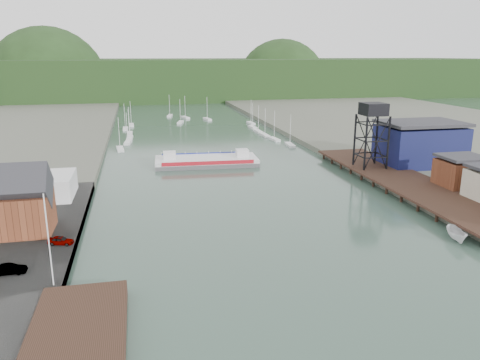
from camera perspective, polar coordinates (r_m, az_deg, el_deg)
name	(u,v)px	position (r m, az deg, el deg)	size (l,w,h in m)	color
ground	(330,307)	(59.71, 10.88, -15.02)	(600.00, 600.00, 0.00)	#294034
west_quay	(14,262)	(75.42, -25.84, -9.02)	(16.00, 80.00, 1.60)	slate
west_stage	(79,330)	(55.76, -19.09, -16.91)	(10.00, 18.00, 1.80)	black
east_pier	(404,180)	(112.60, 19.41, -0.05)	(14.00, 70.00, 2.45)	black
harbor_building	(12,207)	(83.25, -26.08, -2.95)	(12.20, 8.20, 8.90)	#5E2D1A
white_shed	(27,187)	(103.02, -24.54, -0.81)	(18.00, 12.00, 4.50)	silver
flagpole	(49,240)	(62.35, -22.30, -6.84)	(0.16, 0.16, 12.00)	silver
lift_tower	(373,113)	(120.16, 15.94, 7.84)	(6.50, 6.50, 16.00)	black
blue_shed	(420,144)	(130.75, 21.08, 4.14)	(20.50, 14.50, 11.30)	#0B1334
marina_sailboats	(194,130)	(189.14, -5.68, 6.13)	(57.71, 92.65, 0.90)	silver
distant_hills	(161,81)	(349.46, -9.66, 11.76)	(500.00, 120.00, 80.00)	#1D3116
chain_ferry	(206,161)	(129.53, -4.11, 2.36)	(28.45, 12.80, 4.01)	#505053
motorboat	(457,235)	(84.72, 24.91, -6.08)	(2.16, 5.74, 2.22)	silver
car_west_a	(61,240)	(76.76, -21.02, -6.89)	(1.55, 3.86, 1.32)	#999999
car_west_b	(10,269)	(69.61, -26.25, -9.74)	(1.44, 4.14, 1.36)	#999999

